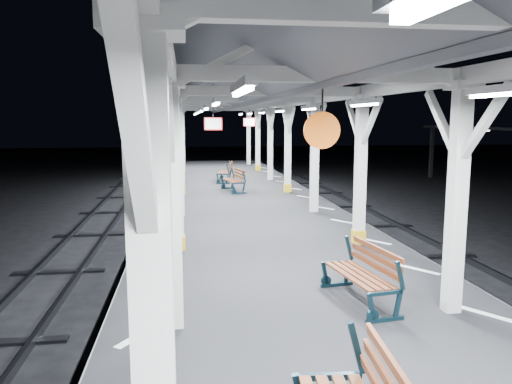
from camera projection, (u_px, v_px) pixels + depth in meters
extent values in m
plane|color=black|center=(289.00, 327.00, 9.17)|extent=(120.00, 120.00, 0.00)
cube|color=black|center=(289.00, 301.00, 9.10)|extent=(6.00, 50.00, 1.00)
cube|color=silver|center=(152.00, 281.00, 8.69)|extent=(1.00, 48.00, 0.01)
cube|color=silver|center=(417.00, 269.00, 9.36)|extent=(1.00, 48.00, 0.01)
cube|color=#2D2D33|center=(35.00, 338.00, 8.55)|extent=(0.08, 60.00, 0.16)
cube|color=black|center=(1.00, 343.00, 8.48)|extent=(2.20, 0.22, 0.06)
cube|color=#2D2D33|center=(512.00, 311.00, 9.77)|extent=(0.08, 60.00, 0.16)
cube|color=silver|center=(154.00, 348.00, 2.64)|extent=(0.22, 0.22, 3.20)
cube|color=silver|center=(143.00, 23.00, 2.40)|extent=(0.40, 0.40, 0.12)
cube|color=silver|center=(154.00, 128.00, 3.01)|extent=(0.10, 0.99, 0.99)
cube|color=silver|center=(136.00, 133.00, 1.93)|extent=(0.10, 0.99, 0.99)
cube|color=silver|center=(173.00, 211.00, 6.56)|extent=(0.22, 0.22, 3.20)
cube|color=silver|center=(170.00, 82.00, 6.32)|extent=(0.40, 0.40, 0.12)
cube|color=silver|center=(172.00, 123.00, 6.93)|extent=(0.10, 0.99, 0.99)
cube|color=silver|center=(169.00, 123.00, 5.85)|extent=(0.10, 0.99, 0.99)
cube|color=silver|center=(178.00, 177.00, 10.48)|extent=(0.22, 0.22, 3.20)
cube|color=silver|center=(176.00, 96.00, 10.24)|extent=(0.40, 0.40, 0.12)
cube|color=gold|center=(179.00, 242.00, 10.69)|extent=(0.26, 0.26, 0.30)
cube|color=silver|center=(177.00, 121.00, 10.85)|extent=(0.10, 0.99, 0.99)
cube|color=silver|center=(176.00, 122.00, 9.77)|extent=(0.10, 0.99, 0.99)
cube|color=silver|center=(180.00, 161.00, 14.40)|extent=(0.22, 0.22, 3.20)
cube|color=silver|center=(179.00, 103.00, 14.16)|extent=(0.40, 0.40, 0.12)
cube|color=silver|center=(179.00, 121.00, 14.77)|extent=(0.10, 0.99, 0.99)
cube|color=silver|center=(179.00, 121.00, 13.69)|extent=(0.10, 0.99, 0.99)
cube|color=silver|center=(181.00, 152.00, 18.32)|extent=(0.22, 0.22, 3.20)
cube|color=silver|center=(180.00, 106.00, 18.08)|extent=(0.40, 0.40, 0.12)
cube|color=gold|center=(182.00, 190.00, 18.52)|extent=(0.26, 0.26, 0.30)
cube|color=silver|center=(181.00, 120.00, 18.69)|extent=(0.10, 0.99, 0.99)
cube|color=silver|center=(180.00, 120.00, 17.61)|extent=(0.10, 0.99, 0.99)
cube|color=silver|center=(182.00, 146.00, 22.24)|extent=(0.22, 0.22, 3.20)
cube|color=silver|center=(181.00, 108.00, 21.99)|extent=(0.40, 0.40, 0.12)
cube|color=silver|center=(181.00, 120.00, 22.61)|extent=(0.10, 0.99, 0.99)
cube|color=silver|center=(181.00, 120.00, 21.53)|extent=(0.10, 0.99, 0.99)
cube|color=silver|center=(182.00, 142.00, 26.16)|extent=(0.22, 0.22, 3.20)
cube|color=silver|center=(182.00, 110.00, 25.91)|extent=(0.40, 0.40, 0.12)
cube|color=gold|center=(183.00, 169.00, 26.36)|extent=(0.26, 0.26, 0.30)
cube|color=silver|center=(182.00, 120.00, 26.53)|extent=(0.10, 0.99, 0.99)
cube|color=silver|center=(182.00, 120.00, 25.45)|extent=(0.10, 0.99, 0.99)
cube|color=silver|center=(183.00, 139.00, 30.07)|extent=(0.22, 0.22, 3.20)
cube|color=silver|center=(182.00, 111.00, 29.83)|extent=(0.40, 0.40, 0.12)
cube|color=silver|center=(183.00, 120.00, 30.45)|extent=(0.10, 0.99, 0.99)
cube|color=silver|center=(182.00, 120.00, 29.37)|extent=(0.10, 0.99, 0.99)
cube|color=silver|center=(457.00, 204.00, 7.11)|extent=(0.22, 0.22, 3.20)
cube|color=silver|center=(464.00, 85.00, 6.87)|extent=(0.40, 0.40, 0.12)
cube|color=silver|center=(442.00, 122.00, 7.48)|extent=(0.10, 0.99, 0.99)
cube|color=silver|center=(485.00, 123.00, 6.40)|extent=(0.10, 0.99, 0.99)
cube|color=silver|center=(360.00, 174.00, 11.03)|extent=(0.22, 0.22, 3.20)
cube|color=silver|center=(363.00, 97.00, 10.78)|extent=(0.40, 0.40, 0.12)
cube|color=gold|center=(358.00, 236.00, 11.23)|extent=(0.26, 0.26, 0.30)
cube|color=silver|center=(354.00, 121.00, 11.40)|extent=(0.10, 0.99, 0.99)
cube|color=silver|center=(371.00, 121.00, 10.32)|extent=(0.10, 0.99, 0.99)
cube|color=silver|center=(315.00, 159.00, 14.95)|extent=(0.22, 0.22, 3.20)
cube|color=silver|center=(316.00, 103.00, 14.70)|extent=(0.40, 0.40, 0.12)
cube|color=silver|center=(311.00, 120.00, 15.32)|extent=(0.10, 0.99, 0.99)
cube|color=silver|center=(320.00, 121.00, 14.24)|extent=(0.10, 0.99, 0.99)
cube|color=silver|center=(288.00, 151.00, 18.86)|extent=(0.22, 0.22, 3.20)
cube|color=silver|center=(288.00, 106.00, 18.62)|extent=(0.40, 0.40, 0.12)
cube|color=gold|center=(287.00, 188.00, 19.07)|extent=(0.26, 0.26, 0.30)
cube|color=silver|center=(285.00, 120.00, 19.24)|extent=(0.10, 0.99, 0.99)
cube|color=silver|center=(291.00, 120.00, 18.16)|extent=(0.10, 0.99, 0.99)
cube|color=silver|center=(270.00, 145.00, 22.78)|extent=(0.22, 0.22, 3.20)
cube|color=silver|center=(270.00, 109.00, 22.54)|extent=(0.40, 0.40, 0.12)
cube|color=silver|center=(268.00, 120.00, 23.16)|extent=(0.10, 0.99, 0.99)
cube|color=silver|center=(272.00, 120.00, 22.08)|extent=(0.10, 0.99, 0.99)
cube|color=silver|center=(258.00, 141.00, 26.70)|extent=(0.22, 0.22, 3.20)
cube|color=silver|center=(258.00, 110.00, 26.46)|extent=(0.40, 0.40, 0.12)
cube|color=gold|center=(258.00, 168.00, 26.91)|extent=(0.26, 0.26, 0.30)
cube|color=silver|center=(256.00, 120.00, 27.07)|extent=(0.10, 0.99, 0.99)
cube|color=silver|center=(259.00, 120.00, 26.00)|extent=(0.10, 0.99, 0.99)
cube|color=silver|center=(249.00, 138.00, 30.62)|extent=(0.22, 0.22, 3.20)
cube|color=silver|center=(249.00, 111.00, 30.38)|extent=(0.40, 0.40, 0.12)
cube|color=silver|center=(247.00, 120.00, 30.99)|extent=(0.10, 0.99, 0.99)
cube|color=silver|center=(250.00, 120.00, 29.92)|extent=(0.10, 0.99, 0.99)
cube|color=silver|center=(173.00, 84.00, 8.26)|extent=(0.18, 48.00, 0.24)
cube|color=silver|center=(402.00, 86.00, 8.81)|extent=(0.18, 48.00, 0.24)
cube|color=silver|center=(323.00, 75.00, 6.57)|extent=(4.20, 0.14, 0.20)
cube|color=silver|center=(272.00, 91.00, 10.49)|extent=(4.20, 0.14, 0.20)
cube|color=silver|center=(248.00, 99.00, 14.41)|extent=(4.20, 0.14, 0.20)
cube|color=silver|center=(235.00, 103.00, 18.33)|extent=(4.20, 0.14, 0.20)
cube|color=silver|center=(226.00, 106.00, 22.25)|extent=(4.20, 0.14, 0.20)
cube|color=silver|center=(220.00, 108.00, 26.17)|extent=(4.20, 0.14, 0.20)
cube|color=silver|center=(216.00, 109.00, 30.09)|extent=(4.20, 0.14, 0.20)
cube|color=silver|center=(292.00, 29.00, 8.40)|extent=(0.16, 48.00, 0.20)
cube|color=#4F5257|center=(215.00, 51.00, 8.28)|extent=(2.80, 49.00, 1.45)
cube|color=#4F5257|center=(365.00, 54.00, 8.63)|extent=(2.80, 49.00, 1.45)
cube|color=silver|center=(242.00, 86.00, 4.48)|extent=(0.10, 1.35, 0.08)
cube|color=white|center=(242.00, 91.00, 4.48)|extent=(0.05, 1.25, 0.05)
cube|color=silver|center=(216.00, 101.00, 8.40)|extent=(0.10, 1.35, 0.08)
cube|color=white|center=(216.00, 104.00, 8.40)|extent=(0.05, 1.25, 0.05)
cube|color=silver|center=(206.00, 107.00, 12.32)|extent=(0.10, 1.35, 0.08)
cube|color=white|center=(206.00, 109.00, 12.32)|extent=(0.05, 1.25, 0.05)
cube|color=silver|center=(201.00, 110.00, 16.23)|extent=(0.10, 1.35, 0.08)
cube|color=white|center=(201.00, 111.00, 16.24)|extent=(0.05, 1.25, 0.05)
cube|color=silver|center=(198.00, 111.00, 20.15)|extent=(0.10, 1.35, 0.08)
cube|color=white|center=(198.00, 113.00, 20.16)|extent=(0.05, 1.25, 0.05)
cube|color=silver|center=(196.00, 113.00, 24.07)|extent=(0.10, 1.35, 0.08)
cube|color=white|center=(196.00, 114.00, 24.08)|extent=(0.05, 1.25, 0.05)
cube|color=silver|center=(195.00, 113.00, 27.99)|extent=(0.10, 1.35, 0.08)
cube|color=white|center=(195.00, 114.00, 28.00)|extent=(0.05, 1.25, 0.05)
cube|color=silver|center=(508.00, 88.00, 4.83)|extent=(0.10, 1.35, 0.08)
cube|color=white|center=(508.00, 93.00, 4.84)|extent=(0.05, 1.25, 0.05)
cube|color=silver|center=(364.00, 102.00, 8.75)|extent=(0.10, 1.35, 0.08)
cube|color=white|center=(364.00, 105.00, 8.76)|extent=(0.05, 1.25, 0.05)
cube|color=silver|center=(309.00, 107.00, 12.67)|extent=(0.10, 1.35, 0.08)
cube|color=white|center=(309.00, 109.00, 12.68)|extent=(0.05, 1.25, 0.05)
cube|color=silver|center=(280.00, 110.00, 16.59)|extent=(0.10, 1.35, 0.08)
cube|color=white|center=(280.00, 111.00, 16.60)|extent=(0.05, 1.25, 0.05)
cube|color=silver|center=(262.00, 111.00, 20.51)|extent=(0.10, 1.35, 0.08)
cube|color=white|center=(262.00, 113.00, 20.52)|extent=(0.05, 1.25, 0.05)
cube|color=silver|center=(249.00, 113.00, 24.43)|extent=(0.10, 1.35, 0.08)
cube|color=white|center=(249.00, 114.00, 24.44)|extent=(0.05, 1.25, 0.05)
cube|color=silver|center=(241.00, 113.00, 28.35)|extent=(0.10, 1.35, 0.08)
cube|color=white|center=(241.00, 114.00, 28.36)|extent=(0.05, 1.25, 0.05)
cylinder|color=black|center=(322.00, 100.00, 6.62)|extent=(0.02, 0.02, 0.30)
cylinder|color=#E2590C|center=(322.00, 130.00, 6.68)|extent=(0.50, 0.04, 0.50)
cylinder|color=black|center=(213.00, 111.00, 13.80)|extent=(0.02, 0.02, 0.36)
cube|color=red|center=(213.00, 124.00, 13.85)|extent=(0.50, 0.03, 0.35)
cube|color=white|center=(213.00, 124.00, 13.85)|extent=(0.44, 0.04, 0.29)
cylinder|color=black|center=(249.00, 113.00, 20.76)|extent=(0.02, 0.02, 0.36)
cube|color=red|center=(249.00, 122.00, 20.81)|extent=(0.50, 0.03, 0.35)
cube|color=white|center=(249.00, 122.00, 20.81)|extent=(0.44, 0.05, 0.29)
cube|color=black|center=(432.00, 152.00, 32.40)|extent=(0.20, 0.20, 3.30)
sphere|color=silver|center=(488.00, 130.00, 26.30)|extent=(0.20, 0.20, 0.20)
sphere|color=silver|center=(433.00, 128.00, 32.18)|extent=(0.20, 0.20, 0.20)
cube|color=black|center=(357.00, 348.00, 4.50)|extent=(0.19, 0.07, 0.50)
cube|color=#623017|center=(401.00, 378.00, 3.57)|extent=(0.21, 1.72, 0.11)
cube|color=black|center=(385.00, 320.00, 6.94)|extent=(0.59, 0.14, 0.06)
cube|color=black|center=(372.00, 308.00, 6.86)|extent=(0.16, 0.07, 0.45)
cube|color=black|center=(398.00, 305.00, 6.97)|extent=(0.14, 0.07, 0.45)
cube|color=black|center=(400.00, 275.00, 6.91)|extent=(0.16, 0.07, 0.43)
cube|color=black|center=(337.00, 285.00, 8.42)|extent=(0.59, 0.14, 0.06)
cube|color=black|center=(325.00, 275.00, 8.33)|extent=(0.16, 0.07, 0.45)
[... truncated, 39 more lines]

